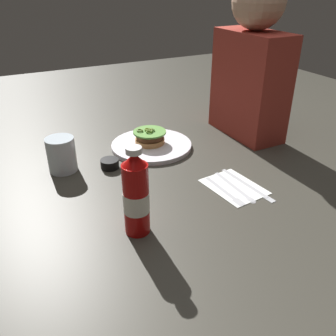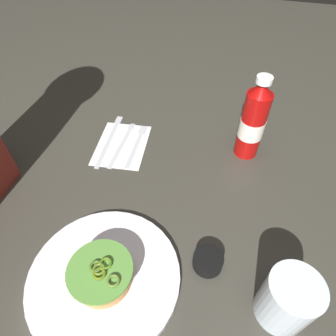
# 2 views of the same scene
# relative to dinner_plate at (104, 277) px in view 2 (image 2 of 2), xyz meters

# --- Properties ---
(ground_plane) EXTENTS (3.00, 3.00, 0.00)m
(ground_plane) POSITION_rel_dinner_plate_xyz_m (0.15, -0.12, -0.01)
(ground_plane) COLOR #39362E
(dinner_plate) EXTENTS (0.29, 0.29, 0.02)m
(dinner_plate) POSITION_rel_dinner_plate_xyz_m (0.00, 0.00, 0.00)
(dinner_plate) COLOR white
(dinner_plate) RESTS_ON ground_plane
(burger_sandwich) EXTENTS (0.12, 0.12, 0.05)m
(burger_sandwich) POSITION_rel_dinner_plate_xyz_m (-0.01, -0.00, 0.03)
(burger_sandwich) COLOR tan
(burger_sandwich) RESTS_ON dinner_plate
(ketchup_bottle) EXTENTS (0.06, 0.06, 0.23)m
(ketchup_bottle) POSITION_rel_dinner_plate_xyz_m (0.42, -0.23, 0.09)
(ketchup_bottle) COLOR #AA0B0A
(ketchup_bottle) RESTS_ON ground_plane
(water_glass) EXTENTS (0.09, 0.09, 0.11)m
(water_glass) POSITION_rel_dinner_plate_xyz_m (0.03, -0.32, 0.05)
(water_glass) COLOR silver
(water_glass) RESTS_ON ground_plane
(condiment_cup) EXTENTS (0.06, 0.06, 0.03)m
(condiment_cup) POSITION_rel_dinner_plate_xyz_m (0.08, -0.19, 0.01)
(condiment_cup) COLOR black
(condiment_cup) RESTS_ON ground_plane
(napkin) EXTENTS (0.19, 0.15, 0.00)m
(napkin) POSITION_rel_dinner_plate_xyz_m (0.36, 0.10, -0.01)
(napkin) COLOR white
(napkin) RESTS_ON ground_plane
(fork_utensil) EXTENTS (0.17, 0.02, 0.00)m
(fork_utensil) POSITION_rel_dinner_plate_xyz_m (0.38, 0.06, -0.00)
(fork_utensil) COLOR silver
(fork_utensil) RESTS_ON napkin
(spoon_utensil) EXTENTS (0.19, 0.03, 0.00)m
(spoon_utensil) POSITION_rel_dinner_plate_xyz_m (0.39, 0.10, -0.00)
(spoon_utensil) COLOR silver
(spoon_utensil) RESTS_ON napkin
(butter_knife) EXTENTS (0.22, 0.03, 0.00)m
(butter_knife) POSITION_rel_dinner_plate_xyz_m (0.38, 0.14, -0.00)
(butter_knife) COLOR silver
(butter_knife) RESTS_ON napkin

